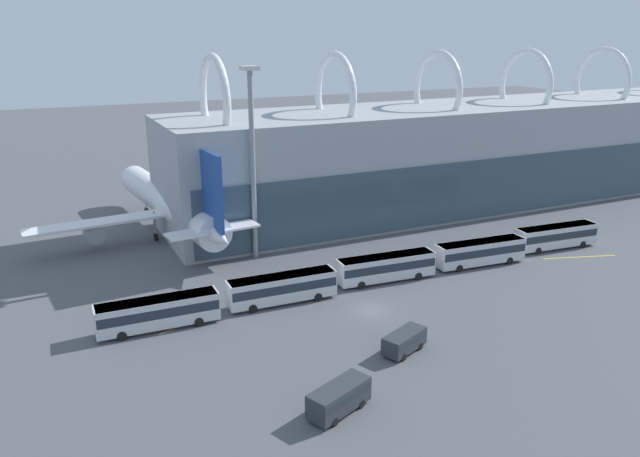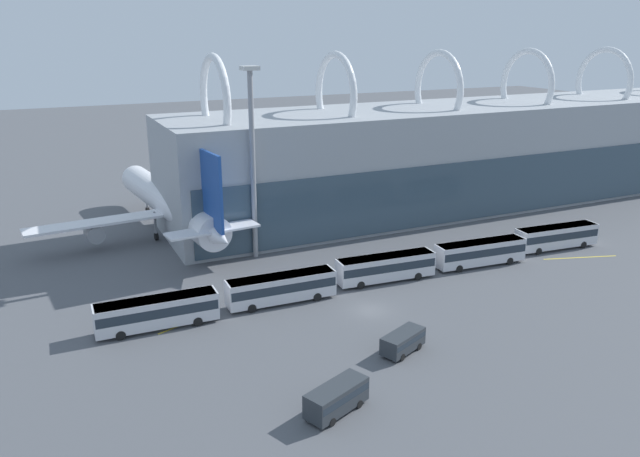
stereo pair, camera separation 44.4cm
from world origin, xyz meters
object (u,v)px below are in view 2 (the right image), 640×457
object	(u,v)px
service_van_crossing	(337,397)
airliner_parked_remote	(409,168)
shuttle_bus_1	(281,287)
shuttle_bus_2	(386,266)
floodlight_mast	(252,152)
shuttle_bus_4	(556,236)
service_van_foreground	(403,341)
shuttle_bus_0	(157,311)
airliner_at_gate_far	(173,205)
shuttle_bus_3	(480,251)

from	to	relation	value
service_van_crossing	airliner_parked_remote	bearing A→B (deg)	30.52
airliner_parked_remote	shuttle_bus_1	xyz separation A→B (m)	(-42.15, -38.75, -2.46)
shuttle_bus_2	floodlight_mast	world-z (taller)	floodlight_mast
service_van_crossing	floodlight_mast	bearing A→B (deg)	58.21
airliner_parked_remote	floodlight_mast	bearing A→B (deg)	24.52
shuttle_bus_1	floodlight_mast	size ratio (longest dim) A/B	0.50
shuttle_bus_1	shuttle_bus_2	bearing A→B (deg)	4.16
shuttle_bus_4	service_van_foreground	bearing A→B (deg)	-151.04
shuttle_bus_0	shuttle_bus_1	size ratio (longest dim) A/B	1.00
airliner_at_gate_far	service_van_foreground	bearing A→B (deg)	-171.21
airliner_parked_remote	shuttle_bus_2	size ratio (longest dim) A/B	2.70
airliner_parked_remote	shuttle_bus_2	bearing A→B (deg)	48.14
airliner_at_gate_far	shuttle_bus_0	world-z (taller)	airliner_at_gate_far
airliner_at_gate_far	service_van_foreground	distance (m)	46.99
shuttle_bus_2	shuttle_bus_4	xyz separation A→B (m)	(28.27, 0.09, 0.00)
shuttle_bus_0	floodlight_mast	bearing A→B (deg)	45.80
service_van_foreground	shuttle_bus_4	bearing A→B (deg)	1.15
shuttle_bus_4	shuttle_bus_0	bearing A→B (deg)	-174.36
airliner_at_gate_far	shuttle_bus_1	bearing A→B (deg)	-175.28
airliner_at_gate_far	shuttle_bus_1	xyz separation A→B (m)	(5.68, -29.56, -2.94)
shuttle_bus_0	shuttle_bus_4	bearing A→B (deg)	2.63
shuttle_bus_2	service_van_foreground	bearing A→B (deg)	-111.35
airliner_at_gate_far	shuttle_bus_3	bearing A→B (deg)	-137.30
airliner_parked_remote	shuttle_bus_2	world-z (taller)	airliner_parked_remote
shuttle_bus_3	shuttle_bus_2	bearing A→B (deg)	-178.23
airliner_at_gate_far	floodlight_mast	distance (m)	18.81
airliner_parked_remote	floodlight_mast	distance (m)	47.09
service_van_crossing	floodlight_mast	xyz separation A→B (m)	(6.29, 37.58, 13.26)
airliner_at_gate_far	shuttle_bus_2	xyz separation A→B (m)	(19.82, -29.03, -2.94)
airliner_at_gate_far	shuttle_bus_2	size ratio (longest dim) A/B	3.39
shuttle_bus_0	shuttle_bus_2	distance (m)	28.28
shuttle_bus_3	shuttle_bus_1	bearing A→B (deg)	-175.90
airliner_parked_remote	floodlight_mast	size ratio (longest dim) A/B	1.36
shuttle_bus_4	floodlight_mast	bearing A→B (deg)	163.94
shuttle_bus_4	floodlight_mast	xyz separation A→B (m)	(-39.99, 15.05, 12.71)
shuttle_bus_2	service_van_crossing	bearing A→B (deg)	-124.65
airliner_at_gate_far	shuttle_bus_1	size ratio (longest dim) A/B	3.41
shuttle_bus_2	shuttle_bus_4	world-z (taller)	same
airliner_at_gate_far	floodlight_mast	xyz separation A→B (m)	(8.09, -13.89, 9.77)
shuttle_bus_4	floodlight_mast	size ratio (longest dim) A/B	0.50
airliner_at_gate_far	shuttle_bus_0	size ratio (longest dim) A/B	3.41
airliner_at_gate_far	shuttle_bus_3	world-z (taller)	airliner_at_gate_far
airliner_at_gate_far	shuttle_bus_1	distance (m)	30.24
airliner_parked_remote	service_van_crossing	xyz separation A→B (m)	(-46.03, -60.67, -3.01)
shuttle_bus_3	floodlight_mast	distance (m)	32.85
shuttle_bus_1	service_van_foreground	distance (m)	16.98
shuttle_bus_0	service_van_crossing	distance (m)	23.80
shuttle_bus_4	service_van_foreground	distance (m)	39.53
shuttle_bus_2	floodlight_mast	xyz separation A→B (m)	(-11.73, 15.14, 12.71)
shuttle_bus_4	shuttle_bus_3	bearing A→B (deg)	-172.53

